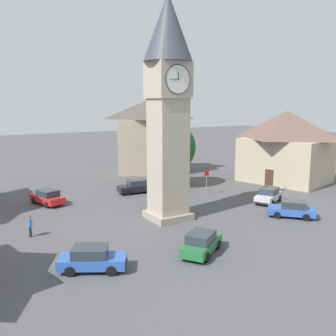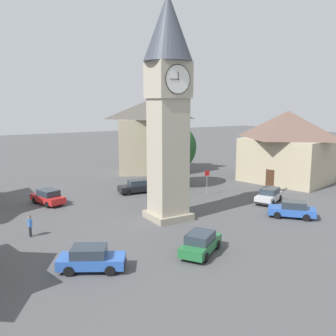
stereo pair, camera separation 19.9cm
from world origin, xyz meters
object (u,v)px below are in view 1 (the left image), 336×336
(car_silver_kerb, at_px, (136,186))
(car_green_alley, at_px, (269,195))
(road_sign, at_px, (207,178))
(clock_tower, at_px, (168,90))
(building_shop_left, at_px, (286,146))
(car_black_far, at_px, (292,209))
(building_terrace_right, at_px, (149,136))
(car_red_corner, at_px, (201,243))
(pedestrian, at_px, (30,224))
(car_blue_kerb, at_px, (92,259))
(car_white_side, at_px, (47,197))
(tree, at_px, (171,147))

(car_silver_kerb, distance_m, car_green_alley, 14.68)
(car_silver_kerb, distance_m, road_sign, 8.08)
(clock_tower, relative_size, car_silver_kerb, 4.51)
(car_silver_kerb, relative_size, road_sign, 1.53)
(building_shop_left, bearing_deg, road_sign, 2.67)
(car_black_far, bearing_deg, building_terrace_right, -89.06)
(clock_tower, height_order, car_red_corner, clock_tower)
(pedestrian, height_order, road_sign, road_sign)
(car_blue_kerb, height_order, car_red_corner, same)
(car_blue_kerb, relative_size, car_green_alley, 1.00)
(car_white_side, bearing_deg, road_sign, 162.24)
(car_silver_kerb, relative_size, car_red_corner, 0.98)
(clock_tower, distance_m, car_green_alley, 15.83)
(clock_tower, bearing_deg, building_shop_left, -164.80)
(car_green_alley, height_order, pedestrian, pedestrian)
(pedestrian, bearing_deg, car_red_corner, 134.93)
(car_silver_kerb, height_order, road_sign, road_sign)
(pedestrian, relative_size, building_shop_left, 0.14)
(tree, bearing_deg, car_blue_kerb, 46.60)
(car_black_far, distance_m, pedestrian, 22.44)
(car_red_corner, xyz_separation_m, building_terrace_right, (-11.48, -28.88, 4.67))
(car_blue_kerb, height_order, road_sign, road_sign)
(car_green_alley, xyz_separation_m, pedestrian, (23.34, -2.18, 0.25))
(pedestrian, distance_m, road_sign, 20.06)
(car_silver_kerb, bearing_deg, car_blue_kerb, 55.87)
(car_green_alley, bearing_deg, car_blue_kerb, 15.57)
(car_green_alley, relative_size, tree, 0.57)
(car_silver_kerb, relative_size, car_white_side, 0.97)
(pedestrian, bearing_deg, car_silver_kerb, -147.24)
(car_blue_kerb, bearing_deg, building_terrace_right, -124.38)
(car_silver_kerb, xyz_separation_m, road_sign, (-6.31, 4.92, 1.14))
(car_black_far, height_order, tree, tree)
(car_silver_kerb, relative_size, tree, 0.55)
(tree, height_order, building_shop_left, building_shop_left)
(building_shop_left, bearing_deg, building_terrace_right, -51.63)
(car_blue_kerb, distance_m, road_sign, 21.26)
(car_green_alley, bearing_deg, road_sign, -58.22)
(car_blue_kerb, height_order, car_black_far, same)
(clock_tower, relative_size, car_red_corner, 4.43)
(car_red_corner, bearing_deg, car_green_alley, -152.43)
(building_terrace_right, bearing_deg, car_blue_kerb, 55.62)
(clock_tower, relative_size, car_blue_kerb, 4.38)
(clock_tower, distance_m, pedestrian, 15.53)
(car_silver_kerb, xyz_separation_m, car_black_far, (-7.94, 15.59, 0.00))
(car_blue_kerb, height_order, car_white_side, same)
(building_shop_left, distance_m, road_sign, 13.49)
(car_white_side, relative_size, car_green_alley, 1.00)
(car_blue_kerb, xyz_separation_m, car_black_far, (-19.27, -1.13, 0.00))
(car_green_alley, bearing_deg, car_black_far, 67.29)
(car_white_side, relative_size, tree, 0.57)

